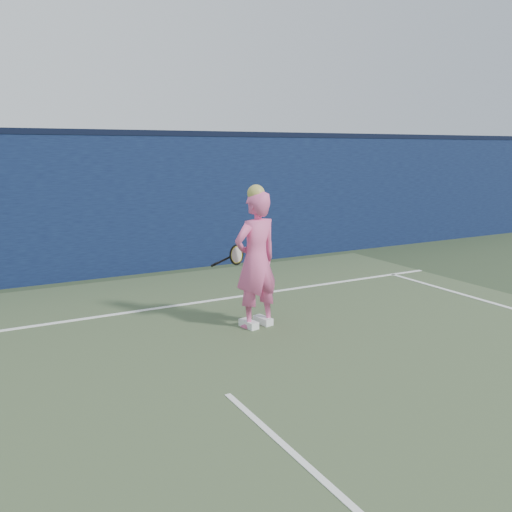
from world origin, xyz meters
TOP-DOWN VIEW (x-y plane):
  - ground at (0.00, 0.00)m, footprint 80.00×80.00m
  - backstop_wall at (0.00, 6.50)m, footprint 24.00×0.40m
  - wall_cap at (0.00, 6.50)m, footprint 24.00×0.42m
  - player at (1.20, 2.65)m, footprint 0.71×0.53m
  - racket at (1.12, 3.07)m, footprint 0.53×0.16m
  - court_lines at (0.00, -0.33)m, footprint 11.00×12.04m

SIDE VIEW (x-z plane):
  - ground at x=0.00m, z-range 0.00..0.00m
  - court_lines at x=0.00m, z-range 0.01..0.01m
  - racket at x=1.12m, z-range 0.73..1.01m
  - player at x=1.20m, z-range -0.03..1.80m
  - backstop_wall at x=0.00m, z-range 0.00..2.50m
  - wall_cap at x=0.00m, z-range 2.50..2.60m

